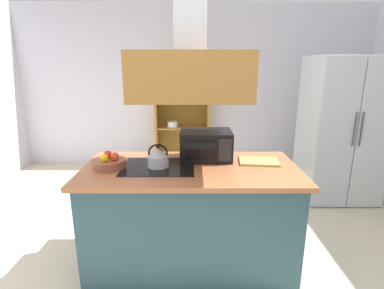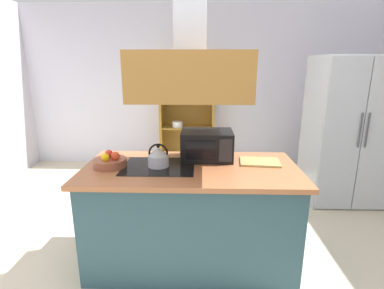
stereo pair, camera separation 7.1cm
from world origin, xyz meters
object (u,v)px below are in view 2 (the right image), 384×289
microwave (207,145)px  fruit_bowl (110,162)px  dish_cabinet (187,122)px  kettle (158,157)px  refrigerator (347,131)px  cutting_board (260,162)px

microwave → fruit_bowl: microwave is taller
dish_cabinet → fruit_bowl: size_ratio=6.38×
dish_cabinet → kettle: dish_cabinet is taller
refrigerator → kettle: 2.59m
cutting_board → kettle: bearing=-172.2°
fruit_bowl → dish_cabinet: bearing=78.6°
dish_cabinet → kettle: 2.61m
kettle → fruit_bowl: (-0.41, -0.02, -0.04)m
refrigerator → dish_cabinet: refrigerator is taller
refrigerator → fruit_bowl: refrigerator is taller
kettle → cutting_board: (0.88, 0.12, -0.08)m
dish_cabinet → fruit_bowl: dish_cabinet is taller
dish_cabinet → cutting_board: 2.59m
refrigerator → microwave: size_ratio=4.00×
kettle → dish_cabinet: bearing=87.3°
fruit_bowl → cutting_board: bearing=6.3°
kettle → microwave: microwave is taller
dish_cabinet → cutting_board: size_ratio=5.17×
microwave → refrigerator: bearing=32.4°
kettle → microwave: bearing=28.9°
refrigerator → microwave: refrigerator is taller
kettle → cutting_board: kettle is taller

